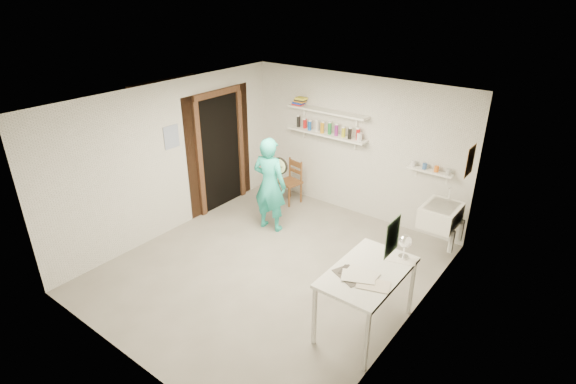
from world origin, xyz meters
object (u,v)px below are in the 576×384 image
Objects in this scene: wall_clock at (280,166)px; desk_lamp at (405,241)px; belfast_sink at (441,215)px; wooden_chair at (289,182)px; work_table at (365,300)px; man at (270,185)px.

wall_clock reaches higher than desk_lamp.
wall_clock reaches higher than belfast_sink.
belfast_sink is 0.75× the size of wooden_chair.
work_table is (-0.11, -1.98, -0.30)m from belfast_sink.
man is 1.09m from wooden_chair.
wooden_chair is at bearing 107.89° from wall_clock.
belfast_sink reaches higher than work_table.
desk_lamp reaches higher than belfast_sink.
man reaches higher than desk_lamp.
wooden_chair is at bearing 176.93° from belfast_sink.
wooden_chair is 3.45m from work_table.
wooden_chair is 5.26× the size of desk_lamp.
belfast_sink is at bearing 86.82° from work_table.
wooden_chair is at bearing 141.82° from work_table.
work_table is (2.38, -1.17, -0.38)m from man.
belfast_sink is at bearing 8.01° from wooden_chair.
desk_lamp is (2.91, -1.65, 0.63)m from wooden_chair.
wall_clock is 0.35× the size of wooden_chair.
desk_lamp reaches higher than wooden_chair.
man reaches higher than work_table.
work_table is 0.81m from desk_lamp.
belfast_sink is 2.84m from wooden_chair.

